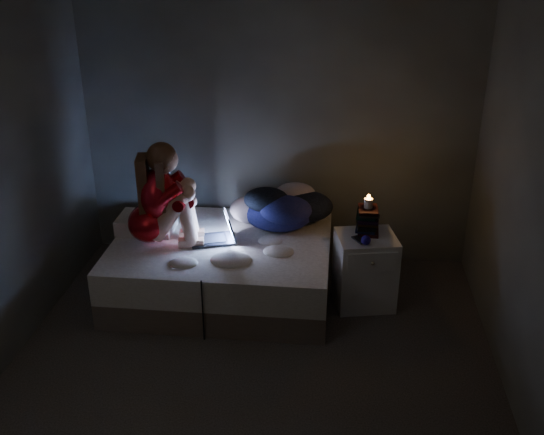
# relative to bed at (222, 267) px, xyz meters

# --- Properties ---
(floor) EXTENTS (3.60, 3.80, 0.02)m
(floor) POSITION_rel_bed_xyz_m (0.40, -1.10, -0.26)
(floor) COLOR black
(floor) RESTS_ON ground
(wall_back) EXTENTS (3.60, 0.02, 2.60)m
(wall_back) POSITION_rel_bed_xyz_m (0.40, 0.81, 1.05)
(wall_back) COLOR #41423F
(wall_back) RESTS_ON ground
(wall_front) EXTENTS (3.60, 0.02, 2.60)m
(wall_front) POSITION_rel_bed_xyz_m (0.40, -3.01, 1.05)
(wall_front) COLOR #41423F
(wall_front) RESTS_ON ground
(wall_right) EXTENTS (0.02, 3.80, 2.60)m
(wall_right) POSITION_rel_bed_xyz_m (2.21, -1.10, 1.05)
(wall_right) COLOR #41423F
(wall_right) RESTS_ON ground
(bed) EXTENTS (1.85, 1.39, 0.51)m
(bed) POSITION_rel_bed_xyz_m (0.00, 0.00, 0.00)
(bed) COLOR #B6B0A5
(bed) RESTS_ON ground
(pillow) EXTENTS (0.48, 0.34, 0.14)m
(pillow) POSITION_rel_bed_xyz_m (-0.69, 0.14, 0.32)
(pillow) COLOR white
(pillow) RESTS_ON bed
(woman) EXTENTS (0.61, 0.46, 0.89)m
(woman) POSITION_rel_bed_xyz_m (-0.59, -0.09, 0.70)
(woman) COLOR maroon
(woman) RESTS_ON bed
(laptop) EXTENTS (0.44, 0.37, 0.27)m
(laptop) POSITION_rel_bed_xyz_m (-0.08, -0.01, 0.39)
(laptop) COLOR black
(laptop) RESTS_ON bed
(clothes_pile) EXTENTS (0.73, 0.62, 0.39)m
(clothes_pile) POSITION_rel_bed_xyz_m (0.45, 0.36, 0.45)
(clothes_pile) COLOR #0F1549
(clothes_pile) RESTS_ON bed
(nightstand) EXTENTS (0.55, 0.51, 0.64)m
(nightstand) POSITION_rel_bed_xyz_m (1.23, -0.03, 0.06)
(nightstand) COLOR white
(nightstand) RESTS_ON ground
(book_stack) EXTENTS (0.19, 0.25, 0.25)m
(book_stack) POSITION_rel_bed_xyz_m (1.22, 0.04, 0.51)
(book_stack) COLOR black
(book_stack) RESTS_ON nightstand
(candle) EXTENTS (0.07, 0.07, 0.08)m
(candle) POSITION_rel_bed_xyz_m (1.22, 0.04, 0.67)
(candle) COLOR beige
(candle) RESTS_ON book_stack
(phone) EXTENTS (0.11, 0.16, 0.01)m
(phone) POSITION_rel_bed_xyz_m (1.15, -0.10, 0.39)
(phone) COLOR black
(phone) RESTS_ON nightstand
(blue_orb) EXTENTS (0.08, 0.08, 0.08)m
(blue_orb) POSITION_rel_bed_xyz_m (1.18, -0.18, 0.42)
(blue_orb) COLOR navy
(blue_orb) RESTS_ON nightstand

